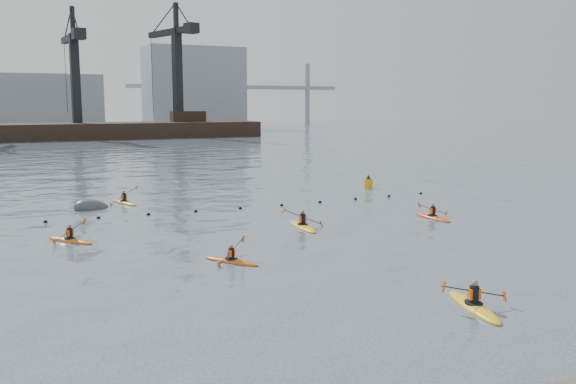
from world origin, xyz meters
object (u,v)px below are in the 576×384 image
kayaker_1 (474,305)px  kayaker_2 (70,240)px  nav_buoy (368,184)px  kayaker_4 (433,217)px  kayaker_0 (231,260)px  kayaker_3 (303,226)px  mooring_buoy (92,208)px  kayaker_5 (124,202)px

kayaker_1 → kayaker_2: size_ratio=1.25×
nav_buoy → kayaker_4: bearing=-105.4°
kayaker_2 → kayaker_0: bearing=-86.4°
kayaker_3 → kayaker_4: (8.41, -0.80, -0.01)m
kayaker_2 → mooring_buoy: bearing=40.8°
kayaker_2 → kayaker_3: 12.36m
kayaker_1 → kayaker_5: size_ratio=1.11×
kayaker_5 → nav_buoy: (19.57, -0.70, 0.29)m
kayaker_2 → kayaker_3: kayaker_3 is taller
mooring_buoy → nav_buoy: nav_buoy is taller
kayaker_0 → kayaker_5: size_ratio=0.83×
kayaker_1 → kayaker_2: (-11.51, 16.53, -0.01)m
kayaker_0 → kayaker_4: 15.30m
kayaker_3 → nav_buoy: 17.00m
kayaker_0 → kayaker_4: kayaker_4 is taller
kayaker_3 → kayaker_4: bearing=-0.7°
kayaker_5 → mooring_buoy: 2.64m
kayaker_1 → nav_buoy: nav_buoy is taller
kayaker_3 → kayaker_4: kayaker_3 is taller
kayaker_0 → kayaker_5: (-1.45, 18.23, 0.01)m
kayaker_2 → kayaker_5: 11.85m
mooring_buoy → kayaker_1: bearing=-70.6°
kayaker_3 → kayaker_0: bearing=-133.8°
kayaker_1 → nav_buoy: size_ratio=2.78×
nav_buoy → kayaker_3: bearing=-134.7°
kayaker_1 → kayaker_4: 16.59m
kayaker_0 → mooring_buoy: kayaker_0 is taller
kayaker_4 → kayaker_5: kayaker_5 is taller
kayaker_0 → kayaker_3: size_ratio=0.74×
mooring_buoy → kayaker_4: bearing=-33.9°
kayaker_0 → kayaker_4: (14.58, 4.63, 0.01)m
kayaker_0 → kayaker_3: (6.17, 5.44, 0.02)m
kayaker_4 → kayaker_2: bearing=-7.9°
kayaker_0 → kayaker_5: 18.28m
kayaker_4 → mooring_buoy: size_ratio=1.31×
kayaker_0 → kayaker_3: kayaker_3 is taller
kayaker_2 → kayaker_5: kayaker_5 is taller
kayaker_4 → kayaker_1: bearing=56.1°
kayaker_4 → nav_buoy: size_ratio=2.52×
kayaker_0 → kayaker_1: kayaker_1 is taller
kayaker_2 → kayaker_3: size_ratio=0.80×
mooring_buoy → kayaker_2: bearing=-103.2°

